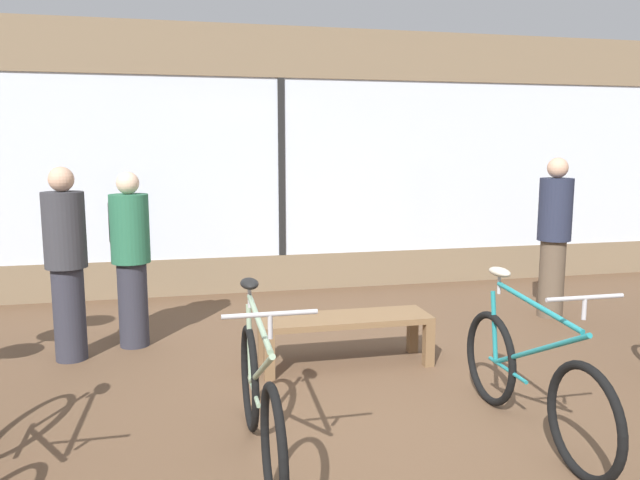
{
  "coord_description": "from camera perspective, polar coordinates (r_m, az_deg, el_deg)",
  "views": [
    {
      "loc": [
        -1.25,
        -3.65,
        1.8
      ],
      "look_at": [
        0.0,
        1.8,
        0.95
      ],
      "focal_mm": 35.0,
      "sensor_mm": 36.0,
      "label": 1
    }
  ],
  "objects": [
    {
      "name": "ground_plane",
      "position": [
        4.25,
        5.66,
        -16.42
      ],
      "size": [
        24.0,
        24.0,
        0.0
      ],
      "primitive_type": "plane",
      "color": "brown"
    },
    {
      "name": "shop_back_wall",
      "position": [
        7.67,
        -3.58,
        7.42
      ],
      "size": [
        12.0,
        0.08,
        3.2
      ],
      "color": "#7A664C",
      "rests_on": "ground_plane"
    },
    {
      "name": "bicycle_left",
      "position": [
        3.62,
        -5.56,
        -14.46
      ],
      "size": [
        0.46,
        1.68,
        1.02
      ],
      "color": "black",
      "rests_on": "ground_plane"
    },
    {
      "name": "bicycle_right",
      "position": [
        4.17,
        18.64,
        -11.88
      ],
      "size": [
        0.46,
        1.7,
        1.01
      ],
      "color": "black",
      "rests_on": "ground_plane"
    },
    {
      "name": "display_bench",
      "position": [
        5.17,
        2.34,
        -7.75
      ],
      "size": [
        1.4,
        0.44,
        0.41
      ],
      "color": "brown",
      "rests_on": "ground_plane"
    },
    {
      "name": "customer_near_rack",
      "position": [
        6.95,
        20.61,
        0.49
      ],
      "size": [
        0.35,
        0.35,
        1.68
      ],
      "color": "brown",
      "rests_on": "ground_plane"
    },
    {
      "name": "customer_by_window",
      "position": [
        5.59,
        -22.19,
        -1.75
      ],
      "size": [
        0.46,
        0.46,
        1.63
      ],
      "color": "#2D2D38",
      "rests_on": "ground_plane"
    },
    {
      "name": "customer_mid_floor",
      "position": [
        5.81,
        -16.95,
        -1.19
      ],
      "size": [
        0.42,
        0.54,
        1.57
      ],
      "color": "#2D2D38",
      "rests_on": "ground_plane"
    }
  ]
}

